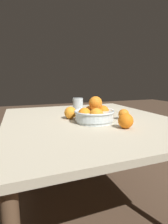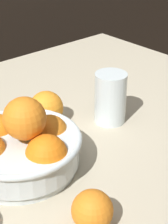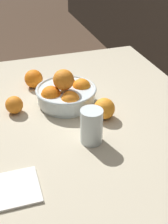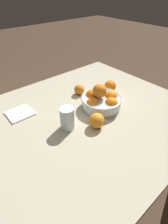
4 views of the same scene
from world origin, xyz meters
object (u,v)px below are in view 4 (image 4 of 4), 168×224
Objects in this scene: orange_loose_near_bowl at (110,86)px; orange_loose_front at (97,121)px; fruit_bowl at (101,100)px; orange_loose_aside at (79,90)px; juice_glass at (67,119)px.

orange_loose_near_bowl is 0.39m from orange_loose_front.
fruit_bowl is 0.21m from orange_loose_aside.
juice_glass is 1.53× the size of orange_loose_near_bowl.
orange_loose_front is (0.33, 0.21, 0.00)m from orange_loose_near_bowl.
orange_loose_near_bowl and orange_loose_front have the same top height.
orange_loose_aside is at bearing -30.71° from orange_loose_near_bowl.
juice_glass is 0.15m from orange_loose_front.
juice_glass reaches higher than orange_loose_near_bowl.
orange_loose_aside is (-0.00, -0.21, -0.02)m from fruit_bowl.
juice_glass is 0.46m from orange_loose_near_bowl.
orange_loose_near_bowl is at bearing 149.29° from orange_loose_aside.
fruit_bowl is 0.26m from juice_glass.
juice_glass is 1.53× the size of orange_loose_front.
orange_loose_aside is at bearing -90.06° from fruit_bowl.
fruit_bowl is 1.97× the size of juice_glass.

